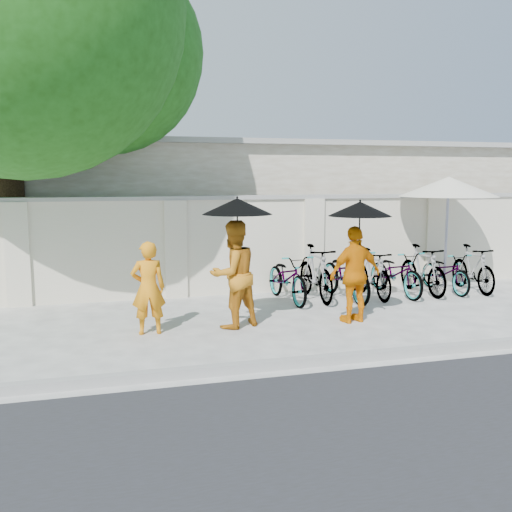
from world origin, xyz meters
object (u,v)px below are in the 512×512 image
object	(u,v)px
monk_right	(355,274)
patio_umbrella	(448,188)
monk_left	(148,288)
monk_center	(233,274)

from	to	relation	value
monk_right	patio_umbrella	bearing A→B (deg)	-156.38
patio_umbrella	monk_left	bearing A→B (deg)	-164.81
monk_left	monk_right	bearing A→B (deg)	176.75
monk_left	monk_center	distance (m)	1.39
monk_left	monk_center	size ratio (longest dim) A/B	0.83
monk_left	monk_right	size ratio (longest dim) A/B	0.90
monk_right	monk_center	bearing A→B (deg)	-15.35
monk_left	monk_right	distance (m)	3.46
monk_right	patio_umbrella	xyz separation A→B (m)	(3.08, 1.97, 1.41)
monk_left	monk_right	xyz separation A→B (m)	(3.45, -0.19, 0.09)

